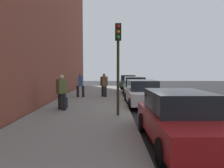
{
  "coord_description": "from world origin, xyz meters",
  "views": [
    {
      "loc": [
        12.01,
        -1.88,
        2.14
      ],
      "look_at": [
        -1.72,
        -1.86,
        1.2
      ],
      "focal_mm": 34.04,
      "sensor_mm": 36.0,
      "label": 1
    }
  ],
  "objects_px": {
    "parked_car_red": "(180,118)",
    "traffic_light_pole": "(118,53)",
    "pedestrian_brown_coat": "(104,84)",
    "parked_car_green": "(135,86)",
    "parked_car_white": "(142,93)",
    "parked_car_charcoal": "(128,82)",
    "rolling_suitcase": "(65,103)",
    "pedestrian_blue_coat": "(80,84)",
    "pedestrian_olive_coat": "(62,91)"
  },
  "relations": [
    {
      "from": "traffic_light_pole",
      "to": "rolling_suitcase",
      "type": "bearing_deg",
      "value": -122.55
    },
    {
      "from": "pedestrian_brown_coat",
      "to": "traffic_light_pole",
      "type": "bearing_deg",
      "value": 7.49
    },
    {
      "from": "parked_car_charcoal",
      "to": "traffic_light_pole",
      "type": "bearing_deg",
      "value": -5.92
    },
    {
      "from": "parked_car_charcoal",
      "to": "parked_car_green",
      "type": "relative_size",
      "value": 0.96
    },
    {
      "from": "parked_car_green",
      "to": "pedestrian_brown_coat",
      "type": "bearing_deg",
      "value": -45.29
    },
    {
      "from": "parked_car_charcoal",
      "to": "traffic_light_pole",
      "type": "height_order",
      "value": "traffic_light_pole"
    },
    {
      "from": "parked_car_red",
      "to": "pedestrian_blue_coat",
      "type": "relative_size",
      "value": 2.46
    },
    {
      "from": "pedestrian_olive_coat",
      "to": "parked_car_green",
      "type": "bearing_deg",
      "value": 149.87
    },
    {
      "from": "parked_car_red",
      "to": "pedestrian_blue_coat",
      "type": "bearing_deg",
      "value": -155.83
    },
    {
      "from": "parked_car_red",
      "to": "pedestrian_blue_coat",
      "type": "height_order",
      "value": "pedestrian_blue_coat"
    },
    {
      "from": "pedestrian_blue_coat",
      "to": "parked_car_red",
      "type": "bearing_deg",
      "value": 24.17
    },
    {
      "from": "parked_car_red",
      "to": "pedestrian_olive_coat",
      "type": "relative_size",
      "value": 2.44
    },
    {
      "from": "parked_car_red",
      "to": "pedestrian_olive_coat",
      "type": "distance_m",
      "value": 6.25
    },
    {
      "from": "parked_car_charcoal",
      "to": "parked_car_red",
      "type": "distance_m",
      "value": 18.48
    },
    {
      "from": "parked_car_green",
      "to": "pedestrian_olive_coat",
      "type": "xyz_separation_m",
      "value": [
        7.57,
        -4.4,
        0.32
      ]
    },
    {
      "from": "pedestrian_brown_coat",
      "to": "pedestrian_blue_coat",
      "type": "relative_size",
      "value": 0.99
    },
    {
      "from": "pedestrian_olive_coat",
      "to": "pedestrian_brown_coat",
      "type": "relative_size",
      "value": 1.02
    },
    {
      "from": "parked_car_charcoal",
      "to": "rolling_suitcase",
      "type": "bearing_deg",
      "value": -17.43
    },
    {
      "from": "pedestrian_blue_coat",
      "to": "rolling_suitcase",
      "type": "height_order",
      "value": "pedestrian_blue_coat"
    },
    {
      "from": "parked_car_charcoal",
      "to": "traffic_light_pole",
      "type": "relative_size",
      "value": 1.08
    },
    {
      "from": "parked_car_white",
      "to": "traffic_light_pole",
      "type": "distance_m",
      "value": 4.24
    },
    {
      "from": "pedestrian_blue_coat",
      "to": "parked_car_white",
      "type": "bearing_deg",
      "value": 55.25
    },
    {
      "from": "parked_car_charcoal",
      "to": "parked_car_red",
      "type": "height_order",
      "value": "same"
    },
    {
      "from": "parked_car_green",
      "to": "parked_car_red",
      "type": "relative_size",
      "value": 1.04
    },
    {
      "from": "pedestrian_olive_coat",
      "to": "traffic_light_pole",
      "type": "bearing_deg",
      "value": 65.21
    },
    {
      "from": "rolling_suitcase",
      "to": "pedestrian_blue_coat",
      "type": "bearing_deg",
      "value": 178.27
    },
    {
      "from": "pedestrian_olive_coat",
      "to": "parked_car_charcoal",
      "type": "bearing_deg",
      "value": 162.92
    },
    {
      "from": "parked_car_red",
      "to": "pedestrian_brown_coat",
      "type": "xyz_separation_m",
      "value": [
        -9.53,
        -2.5,
        0.3
      ]
    },
    {
      "from": "parked_car_green",
      "to": "pedestrian_brown_coat",
      "type": "distance_m",
      "value": 3.54
    },
    {
      "from": "traffic_light_pole",
      "to": "pedestrian_olive_coat",
      "type": "bearing_deg",
      "value": -114.79
    },
    {
      "from": "parked_car_charcoal",
      "to": "pedestrian_olive_coat",
      "type": "xyz_separation_m",
      "value": [
        14.04,
        -4.31,
        0.32
      ]
    },
    {
      "from": "parked_car_charcoal",
      "to": "rolling_suitcase",
      "type": "height_order",
      "value": "parked_car_charcoal"
    },
    {
      "from": "parked_car_charcoal",
      "to": "pedestrian_brown_coat",
      "type": "xyz_separation_m",
      "value": [
        8.94,
        -2.42,
        0.3
      ]
    },
    {
      "from": "rolling_suitcase",
      "to": "pedestrian_olive_coat",
      "type": "bearing_deg",
      "value": -5.91
    },
    {
      "from": "pedestrian_brown_coat",
      "to": "rolling_suitcase",
      "type": "distance_m",
      "value": 5.03
    },
    {
      "from": "parked_car_red",
      "to": "traffic_light_pole",
      "type": "bearing_deg",
      "value": -152.4
    },
    {
      "from": "pedestrian_blue_coat",
      "to": "parked_car_green",
      "type": "bearing_deg",
      "value": 122.04
    },
    {
      "from": "parked_car_charcoal",
      "to": "pedestrian_olive_coat",
      "type": "distance_m",
      "value": 14.69
    },
    {
      "from": "parked_car_white",
      "to": "traffic_light_pole",
      "type": "relative_size",
      "value": 1.07
    },
    {
      "from": "parked_car_white",
      "to": "rolling_suitcase",
      "type": "bearing_deg",
      "value": -68.7
    },
    {
      "from": "parked_car_green",
      "to": "parked_car_red",
      "type": "bearing_deg",
      "value": -0.03
    },
    {
      "from": "parked_car_red",
      "to": "pedestrian_olive_coat",
      "type": "xyz_separation_m",
      "value": [
        -4.44,
        -4.39,
        0.32
      ]
    },
    {
      "from": "pedestrian_brown_coat",
      "to": "rolling_suitcase",
      "type": "height_order",
      "value": "pedestrian_brown_coat"
    },
    {
      "from": "parked_car_green",
      "to": "parked_car_white",
      "type": "distance_m",
      "value": 5.48
    },
    {
      "from": "parked_car_red",
      "to": "traffic_light_pole",
      "type": "relative_size",
      "value": 1.08
    },
    {
      "from": "parked_car_white",
      "to": "rolling_suitcase",
      "type": "relative_size",
      "value": 4.66
    },
    {
      "from": "parked_car_charcoal",
      "to": "pedestrian_blue_coat",
      "type": "xyz_separation_m",
      "value": [
        9.1,
        -4.13,
        0.31
      ]
    },
    {
      "from": "parked_car_white",
      "to": "rolling_suitcase",
      "type": "distance_m",
      "value": 4.55
    },
    {
      "from": "parked_car_charcoal",
      "to": "parked_car_green",
      "type": "bearing_deg",
      "value": 0.74
    },
    {
      "from": "parked_car_charcoal",
      "to": "parked_car_red",
      "type": "xyz_separation_m",
      "value": [
        18.48,
        0.08,
        0.0
      ]
    }
  ]
}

